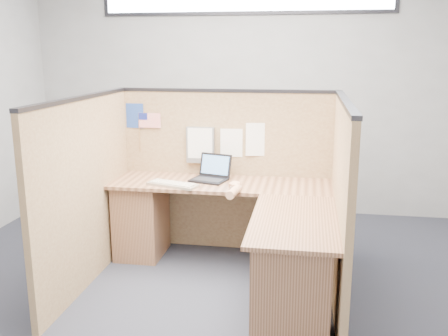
% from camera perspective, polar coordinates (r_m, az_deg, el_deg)
% --- Properties ---
extents(floor, '(5.00, 5.00, 0.00)m').
position_cam_1_polar(floor, '(4.06, -2.05, -14.13)').
color(floor, '#21242F').
rests_on(floor, ground).
extents(wall_back, '(5.00, 0.00, 5.00)m').
position_cam_1_polar(wall_back, '(5.85, 2.34, 8.64)').
color(wall_back, gray).
rests_on(wall_back, floor).
extents(wall_front, '(5.00, 0.00, 5.00)m').
position_cam_1_polar(wall_front, '(1.55, -19.57, -5.02)').
color(wall_front, gray).
rests_on(wall_front, floor).
extents(cubicle_partitions, '(2.06, 1.83, 1.53)m').
position_cam_1_polar(cubicle_partitions, '(4.17, -0.96, -2.03)').
color(cubicle_partitions, brown).
rests_on(cubicle_partitions, floor).
extents(l_desk, '(1.95, 1.75, 0.73)m').
position_cam_1_polar(l_desk, '(4.13, 1.23, -7.68)').
color(l_desk, brown).
rests_on(l_desk, floor).
extents(laptop, '(0.36, 0.37, 0.22)m').
position_cam_1_polar(laptop, '(4.51, -1.63, -0.64)').
color(laptop, black).
rests_on(laptop, l_desk).
extents(keyboard, '(0.47, 0.28, 0.03)m').
position_cam_1_polar(keyboard, '(4.33, -5.88, -1.87)').
color(keyboard, gray).
rests_on(keyboard, l_desk).
extents(mouse, '(0.11, 0.07, 0.04)m').
position_cam_1_polar(mouse, '(4.20, 1.32, -2.17)').
color(mouse, '#B7B7BC').
rests_on(mouse, l_desk).
extents(hand_forearm, '(0.11, 0.37, 0.08)m').
position_cam_1_polar(hand_forearm, '(4.07, 1.19, -2.47)').
color(hand_forearm, tan).
rests_on(hand_forearm, l_desk).
extents(blue_poster, '(0.17, 0.02, 0.23)m').
position_cam_1_polar(blue_poster, '(4.82, -10.17, 5.91)').
color(blue_poster, '#203F93').
rests_on(blue_poster, cubicle_partitions).
extents(american_flag, '(0.22, 0.01, 0.37)m').
position_cam_1_polar(american_flag, '(4.78, -8.78, 5.24)').
color(american_flag, olive).
rests_on(american_flag, cubicle_partitions).
extents(file_holder, '(0.26, 0.05, 0.34)m').
position_cam_1_polar(file_holder, '(4.66, -2.70, 2.66)').
color(file_holder, slate).
rests_on(file_holder, cubicle_partitions).
extents(paper_left, '(0.21, 0.01, 0.26)m').
position_cam_1_polar(paper_left, '(4.63, 0.85, 2.89)').
color(paper_left, white).
rests_on(paper_left, cubicle_partitions).
extents(paper_right, '(0.24, 0.04, 0.31)m').
position_cam_1_polar(paper_right, '(4.59, 4.01, 3.26)').
color(paper_right, white).
rests_on(paper_right, cubicle_partitions).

